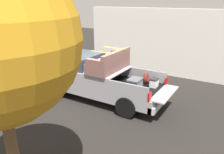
# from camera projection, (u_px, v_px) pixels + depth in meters

# --- Properties ---
(ground_plane) EXTENTS (40.00, 40.00, 0.00)m
(ground_plane) POSITION_uv_depth(u_px,v_px,m) (100.00, 98.00, 9.92)
(ground_plane) COLOR black
(pickup_truck) EXTENTS (6.05, 2.06, 2.23)m
(pickup_truck) POSITION_uv_depth(u_px,v_px,m) (93.00, 76.00, 9.77)
(pickup_truck) COLOR gray
(pickup_truck) RESTS_ON ground_plane
(building_facade) EXTENTS (8.24, 0.36, 3.69)m
(building_facade) POSITION_uv_depth(u_px,v_px,m) (154.00, 41.00, 12.88)
(building_facade) COLOR silver
(building_facade) RESTS_ON ground_plane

